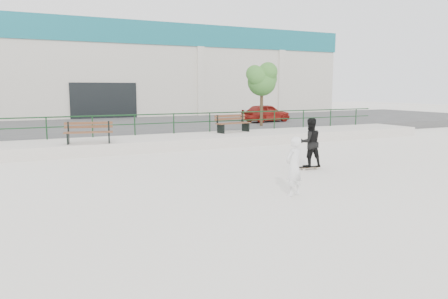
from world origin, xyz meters
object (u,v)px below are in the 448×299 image
skateboard (309,167)px  seated_skater (294,166)px  standing_skater (310,142)px  bench_left (89,133)px  bench_right (233,123)px  red_car (266,113)px  tree (262,78)px

skateboard → seated_skater: size_ratio=0.51×
standing_skater → bench_left: bearing=-34.4°
bench_left → skateboard: 9.25m
bench_left → seated_skater: seated_skater is taller
skateboard → seated_skater: seated_skater is taller
skateboard → seated_skater: (-2.67, -2.88, 0.71)m
bench_right → skateboard: 8.28m
bench_right → red_car: 7.39m
bench_left → standing_skater: 9.21m
tree → skateboard: bearing=-112.5°
bench_right → red_car: bearing=33.2°
bench_right → skateboard: bearing=-110.0°
bench_right → tree: tree is taller
bench_left → standing_skater: standing_skater is taller
standing_skater → red_car: bearing=-103.4°
red_car → skateboard: 14.86m
bench_right → tree: bearing=26.7°
bench_right → seated_skater: bearing=-121.1°
skateboard → bench_right: bearing=89.9°
standing_skater → tree: bearing=-100.5°
red_car → standing_skater: standing_skater is taller
bench_right → standing_skater: (-1.15, -8.15, -0.02)m
red_car → standing_skater: size_ratio=2.12×
bench_right → red_car: (5.20, 5.25, 0.15)m
red_car → skateboard: (-6.35, -13.40, -1.04)m
tree → standing_skater: size_ratio=2.26×
seated_skater → skateboard: bearing=-150.8°
bench_left → standing_skater: (6.36, -6.67, -0.01)m
bench_right → tree: 4.92m
skateboard → red_car: bearing=72.6°
bench_right → standing_skater: bearing=-110.0°
red_car → bench_left: bearing=107.3°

